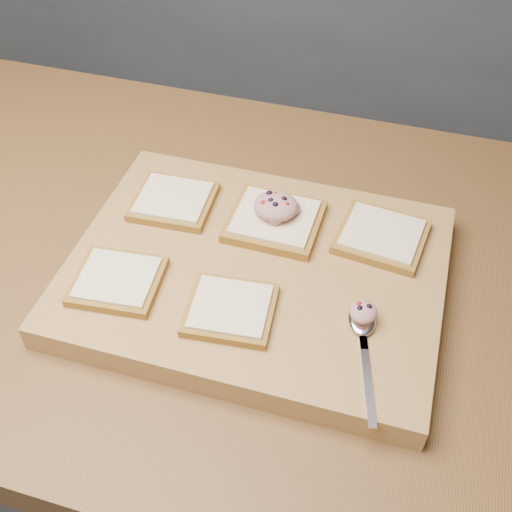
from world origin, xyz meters
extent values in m
plane|color=#515459|center=(0.00, 0.00, 0.00)|extent=(4.00, 4.00, 0.00)
cube|color=slate|center=(0.00, 0.00, 0.42)|extent=(1.90, 0.75, 0.84)
cube|color=brown|center=(0.00, 0.00, 0.87)|extent=(2.00, 0.80, 0.06)
cube|color=slate|center=(0.00, 1.43, 0.45)|extent=(3.60, 0.60, 0.90)
cube|color=tan|center=(0.16, -0.04, 0.92)|extent=(0.50, 0.38, 0.04)
cube|color=olive|center=(0.01, 0.04, 0.95)|extent=(0.12, 0.11, 0.01)
cube|color=#F4E5B9|center=(0.01, 0.04, 0.95)|extent=(0.10, 0.09, 0.00)
cube|color=olive|center=(0.16, 0.04, 0.95)|extent=(0.13, 0.12, 0.01)
cube|color=#F4E5B9|center=(0.16, 0.04, 0.96)|extent=(0.11, 0.10, 0.00)
cube|color=olive|center=(0.31, 0.05, 0.95)|extent=(0.13, 0.12, 0.01)
cube|color=#F4E5B9|center=(0.31, 0.05, 0.95)|extent=(0.11, 0.10, 0.00)
cube|color=olive|center=(0.00, -0.13, 0.95)|extent=(0.12, 0.11, 0.01)
cube|color=#F4E5B9|center=(0.00, -0.13, 0.95)|extent=(0.10, 0.09, 0.00)
cube|color=olive|center=(0.15, -0.13, 0.95)|extent=(0.12, 0.11, 0.01)
cube|color=#F4E5B9|center=(0.15, -0.13, 0.95)|extent=(0.10, 0.09, 0.00)
ellipsoid|color=tan|center=(0.16, 0.04, 0.97)|extent=(0.06, 0.06, 0.03)
sphere|color=black|center=(0.17, 0.05, 0.98)|extent=(0.01, 0.01, 0.01)
sphere|color=black|center=(0.15, 0.05, 0.98)|extent=(0.01, 0.01, 0.01)
sphere|color=black|center=(0.16, 0.03, 0.98)|extent=(0.01, 0.01, 0.01)
sphere|color=black|center=(0.16, 0.04, 0.98)|extent=(0.01, 0.01, 0.01)
sphere|color=#A5140C|center=(0.18, 0.04, 0.98)|extent=(0.01, 0.01, 0.01)
sphere|color=#A5140C|center=(0.16, 0.06, 0.98)|extent=(0.01, 0.01, 0.01)
sphere|color=#A5140C|center=(0.15, 0.03, 0.98)|extent=(0.01, 0.01, 0.01)
ellipsoid|color=silver|center=(0.31, -0.10, 0.95)|extent=(0.05, 0.06, 0.01)
cube|color=silver|center=(0.32, -0.13, 0.94)|extent=(0.02, 0.03, 0.00)
cube|color=silver|center=(0.33, -0.18, 0.94)|extent=(0.04, 0.13, 0.00)
ellipsoid|color=tan|center=(0.31, -0.10, 0.96)|extent=(0.03, 0.04, 0.02)
sphere|color=black|center=(0.32, -0.10, 0.97)|extent=(0.01, 0.01, 0.01)
sphere|color=black|center=(0.31, -0.10, 0.97)|extent=(0.01, 0.01, 0.01)
sphere|color=#A5140C|center=(0.30, -0.10, 0.97)|extent=(0.01, 0.01, 0.01)
camera|label=1|loc=(0.33, -0.61, 1.57)|focal=45.00mm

